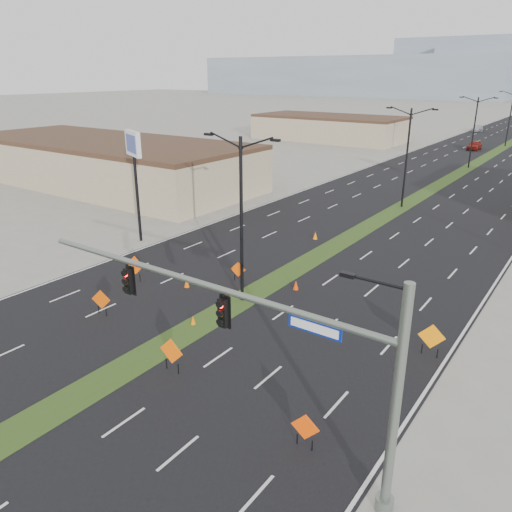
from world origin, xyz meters
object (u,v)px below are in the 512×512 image
Objects in this scene: cone_3 at (315,236)px; pole_sign_west at (134,153)px; car_left at (475,145)px; construction_sign_5 at (431,338)px; streetlight_3 at (510,117)px; construction_sign_0 at (101,300)px; streetlight_0 at (241,216)px; construction_sign_3 at (171,352)px; streetlight_1 at (407,155)px; streetlight_2 at (474,130)px; construction_sign_4 at (305,428)px; signal_mast at (266,338)px; cone_1 at (193,320)px; construction_sign_1 at (135,266)px; car_far at (477,129)px; construction_sign_2 at (238,270)px; cone_2 at (296,285)px; cone_0 at (187,283)px.

pole_sign_west is (-11.83, -8.78, 7.01)m from cone_3.
car_left is 77.18m from construction_sign_5.
construction_sign_0 is (-5.49, -90.28, -4.50)m from streetlight_3.
streetlight_0 reaches higher than construction_sign_3.
construction_sign_3 is (2.00, -36.18, -4.38)m from streetlight_1.
streetlight_2 is at bearing 87.09° from cone_3.
streetlight_0 is 6.75× the size of construction_sign_4.
construction_sign_4 is at bearing -10.92° from construction_sign_3.
construction_sign_0 is at bearing 165.16° from signal_mast.
cone_1 is at bearing -172.18° from construction_sign_5.
construction_sign_1 reaches higher than construction_sign_4.
construction_sign_1 is 0.19× the size of pole_sign_west.
streetlight_0 is at bearing 85.36° from cone_1.
construction_sign_2 is at bearing -80.92° from car_far.
cone_3 is at bearing 73.49° from construction_sign_2.
streetlight_2 is 5.72× the size of construction_sign_1.
construction_sign_2 is (-2.00, 2.22, -4.60)m from streetlight_0.
signal_mast is at bearing -63.36° from cone_2.
cone_0 is at bearing 170.19° from construction_sign_5.
streetlight_0 is 9.48m from construction_sign_0.
streetlight_3 is at bearing 88.24° from cone_3.
streetlight_3 is 6.75× the size of construction_sign_4.
construction_sign_0 is at bearing 160.88° from construction_sign_3.
streetlight_0 is at bearing -119.29° from cone_2.
construction_sign_0 is (-5.49, -62.28, -4.50)m from streetlight_2.
cone_2 is (1.87, -52.67, -5.11)m from streetlight_2.
construction_sign_1 is at bearing -164.05° from construction_sign_2.
streetlight_0 and streetlight_1 have the same top height.
streetlight_2 reaches higher than construction_sign_2.
construction_sign_0 is (-5.49, -34.28, -4.50)m from streetlight_1.
construction_sign_4 is 0.16× the size of pole_sign_west.
construction_sign_1 is 11.82m from construction_sign_3.
construction_sign_4 is at bearing -32.60° from construction_sign_1.
streetlight_1 reaches higher than cone_2.
streetlight_1 is 1.00× the size of streetlight_3.
construction_sign_3 is (4.00, -10.41, 0.22)m from construction_sign_2.
streetlight_1 is 28.00m from streetlight_2.
car_far is 110.01m from construction_sign_5.
car_left is 2.72× the size of construction_sign_3.
construction_sign_5 is at bearing -78.35° from streetlight_2.
streetlight_1 is 27.44m from pole_sign_west.
car_far is 2.92× the size of construction_sign_0.
construction_sign_5 is 2.85× the size of cone_0.
streetlight_2 is at bearing -74.09° from car_far.
streetlight_1 is at bearing 93.48° from construction_sign_4.
construction_sign_1 is (-4.04, -77.48, 0.22)m from car_left.
construction_sign_0 is 0.17× the size of pole_sign_west.
construction_sign_1 is at bearing 141.31° from construction_sign_3.
construction_sign_2 is at bearing -88.97° from car_left.
pole_sign_west is at bearing 136.80° from construction_sign_3.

